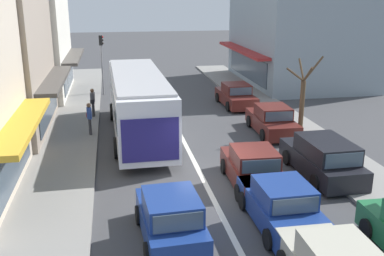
{
  "coord_description": "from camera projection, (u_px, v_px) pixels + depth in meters",
  "views": [
    {
      "loc": [
        -3.34,
        -14.98,
        7.1
      ],
      "look_at": [
        0.1,
        4.08,
        1.2
      ],
      "focal_mm": 42.0,
      "sensor_mm": 36.0,
      "label": 1
    }
  ],
  "objects": [
    {
      "name": "sedan_adjacent_lane_trail",
      "position": [
        282.0,
        206.0,
        14.04
      ],
      "size": [
        1.92,
        4.21,
        1.47
      ],
      "color": "navy",
      "rests_on": "ground"
    },
    {
      "name": "parked_sedan_kerb_third",
      "position": [
        272.0,
        121.0,
        23.32
      ],
      "size": [
        1.99,
        4.25,
        1.47
      ],
      "color": "#561E19",
      "rests_on": "ground"
    },
    {
      "name": "traffic_light_downstreet",
      "position": [
        102.0,
        55.0,
        31.5
      ],
      "size": [
        0.33,
        0.24,
        4.2
      ],
      "color": "gray",
      "rests_on": "ground"
    },
    {
      "name": "pedestrian_browsing_midblock",
      "position": [
        89.0,
        117.0,
        22.59
      ],
      "size": [
        0.31,
        0.65,
        1.63
      ],
      "color": "#333338",
      "rests_on": "sidewalk_left"
    },
    {
      "name": "kerb_right",
      "position": [
        300.0,
        132.0,
        23.42
      ],
      "size": [
        2.8,
        44.0,
        0.12
      ],
      "primitive_type": "cube",
      "color": "gray",
      "rests_on": "ground"
    },
    {
      "name": "pedestrian_with_handbag_near",
      "position": [
        93.0,
        101.0,
        25.89
      ],
      "size": [
        0.26,
        0.66,
        1.63
      ],
      "color": "#333338",
      "rests_on": "sidewalk_left"
    },
    {
      "name": "sedan_queue_gap_filler",
      "position": [
        253.0,
        169.0,
        16.99
      ],
      "size": [
        2.03,
        4.27,
        1.47
      ],
      "color": "#561E19",
      "rests_on": "ground"
    },
    {
      "name": "parked_wagon_kerb_second",
      "position": [
        323.0,
        158.0,
        17.85
      ],
      "size": [
        2.0,
        4.53,
        1.58
      ],
      "color": "black",
      "rests_on": "ground"
    },
    {
      "name": "sidewalk_left",
      "position": [
        41.0,
        147.0,
        21.21
      ],
      "size": [
        5.2,
        44.0,
        0.14
      ],
      "primitive_type": "cube",
      "color": "gray",
      "rests_on": "ground"
    },
    {
      "name": "building_right_far",
      "position": [
        299.0,
        28.0,
        35.52
      ],
      "size": [
        9.44,
        11.78,
        8.75
      ],
      "color": "#84939E",
      "rests_on": "ground"
    },
    {
      "name": "shopfront_far_end",
      "position": [
        8.0,
        34.0,
        30.64
      ],
      "size": [
        8.63,
        8.82,
        8.64
      ],
      "color": "silver",
      "rests_on": "ground"
    },
    {
      "name": "hatchback_queue_far_back",
      "position": [
        171.0,
        219.0,
        13.17
      ],
      "size": [
        1.95,
        3.77,
        1.54
      ],
      "color": "navy",
      "rests_on": "ground"
    },
    {
      "name": "lane_centre_line",
      "position": [
        190.0,
        154.0,
        20.5
      ],
      "size": [
        0.2,
        28.0,
        0.01
      ],
      "primitive_type": "cube",
      "color": "silver",
      "rests_on": "ground"
    },
    {
      "name": "street_tree_right",
      "position": [
        302.0,
        101.0,
        22.3
      ],
      "size": [
        1.89,
        1.61,
        4.1
      ],
      "color": "brown",
      "rests_on": "ground"
    },
    {
      "name": "city_bus",
      "position": [
        138.0,
        100.0,
        22.44
      ],
      "size": [
        2.9,
        10.91,
        3.23
      ],
      "color": "silver",
      "rests_on": "ground"
    },
    {
      "name": "parked_sedan_kerb_rear",
      "position": [
        236.0,
        96.0,
        28.91
      ],
      "size": [
        1.97,
        4.24,
        1.47
      ],
      "color": "#561E19",
      "rests_on": "ground"
    },
    {
      "name": "ground_plane",
      "position": [
        209.0,
        190.0,
        16.74
      ],
      "size": [
        140.0,
        140.0,
        0.0
      ],
      "primitive_type": "plane",
      "color": "#3F3F42"
    }
  ]
}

